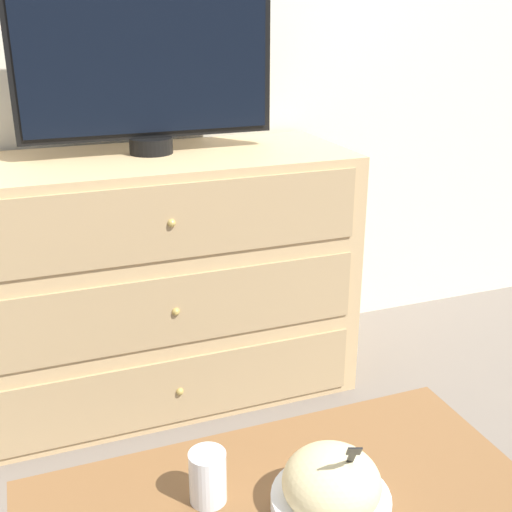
{
  "coord_description": "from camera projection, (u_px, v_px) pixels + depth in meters",
  "views": [
    {
      "loc": [
        -0.36,
        -2.29,
        1.28
      ],
      "look_at": [
        0.07,
        -1.14,
        0.81
      ],
      "focal_mm": 45.0,
      "sensor_mm": 36.0,
      "label": 1
    }
  ],
  "objects": [
    {
      "name": "dresser",
      "position": [
        157.0,
        280.0,
        2.18
      ],
      "size": [
        1.29,
        0.54,
        0.85
      ],
      "color": "tan",
      "rests_on": "ground_plane"
    },
    {
      "name": "tv",
      "position": [
        146.0,
        54.0,
        1.97
      ],
      "size": [
        0.81,
        0.14,
        0.59
      ],
      "color": "black",
      "rests_on": "dresser"
    },
    {
      "name": "takeout_bowl",
      "position": [
        331.0,
        489.0,
        1.15
      ],
      "size": [
        0.22,
        0.22,
        0.19
      ],
      "color": "silver",
      "rests_on": "coffee_table"
    },
    {
      "name": "ground_plane",
      "position": [
        141.0,
        351.0,
        2.57
      ],
      "size": [
        12.0,
        12.0,
        0.0
      ],
      "primitive_type": "plane",
      "color": "#70665B"
    },
    {
      "name": "drink_cup",
      "position": [
        208.0,
        480.0,
        1.18
      ],
      "size": [
        0.07,
        0.07,
        0.1
      ],
      "color": "beige",
      "rests_on": "coffee_table"
    },
    {
      "name": "wall_back",
      "position": [
        114.0,
        4.0,
        2.13
      ],
      "size": [
        12.0,
        0.05,
        2.6
      ],
      "color": "silver",
      "rests_on": "ground_plane"
    }
  ]
}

